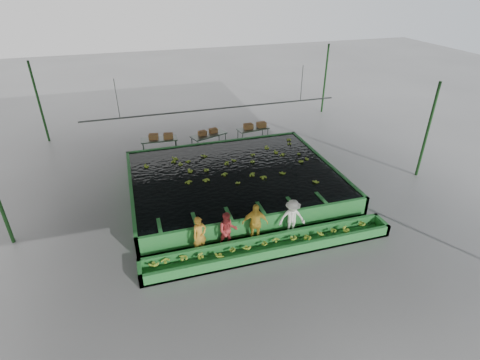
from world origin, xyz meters
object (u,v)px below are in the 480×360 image
object	(u,v)px
worker_a	(200,235)
packing_table_right	(253,135)
box_stack_left	(161,139)
sorting_trough	(271,247)
worker_d	(292,218)
worker_c	(255,223)
worker_b	(228,230)
box_stack_right	(255,128)
flotation_tank	(234,180)
box_stack_mid	(208,134)
packing_table_mid	(209,142)
packing_table_left	(160,146)

from	to	relation	value
worker_a	packing_table_right	bearing A→B (deg)	40.47
box_stack_left	packing_table_right	bearing A→B (deg)	1.37
sorting_trough	worker_d	size ratio (longest dim) A/B	6.09
worker_a	worker_c	bearing A→B (deg)	-20.29
worker_d	box_stack_left	xyz separation A→B (m)	(-4.15, 9.45, 0.13)
worker_b	packing_table_right	xyz separation A→B (m)	(4.27, 9.58, -0.34)
sorting_trough	packing_table_right	bearing A→B (deg)	75.09
worker_b	packing_table_right	distance (m)	10.50
worker_d	box_stack_right	xyz separation A→B (m)	(1.71, 9.63, 0.08)
worker_c	packing_table_right	xyz separation A→B (m)	(3.15, 9.58, -0.44)
flotation_tank	sorting_trough	bearing A→B (deg)	-90.00
box_stack_mid	sorting_trough	bearing A→B (deg)	-88.98
flotation_tank	box_stack_left	bearing A→B (deg)	119.85
worker_b	box_stack_right	size ratio (longest dim) A/B	1.10
worker_a	box_stack_left	bearing A→B (deg)	71.85
worker_b	packing_table_mid	distance (m)	9.34
packing_table_left	box_stack_right	bearing A→B (deg)	1.53
sorting_trough	box_stack_mid	xyz separation A→B (m)	(-0.18, 10.12, 0.73)
worker_b	box_stack_right	xyz separation A→B (m)	(4.41, 9.63, 0.11)
packing_table_left	worker_b	bearing A→B (deg)	-80.55
worker_a	box_stack_right	world-z (taller)	worker_a
worker_b	worker_d	size ratio (longest dim) A/B	0.96
box_stack_right	box_stack_mid	bearing A→B (deg)	-174.36
worker_c	worker_b	bearing A→B (deg)	-166.26
packing_table_mid	packing_table_left	bearing A→B (deg)	175.50
flotation_tank	worker_c	distance (m)	4.34
sorting_trough	box_stack_right	world-z (taller)	box_stack_right
sorting_trough	worker_d	bearing A→B (deg)	33.73
flotation_tank	worker_b	xyz separation A→B (m)	(-1.50, -4.30, 0.33)
packing_table_mid	packing_table_right	distance (m)	2.94
sorting_trough	worker_c	size ratio (longest dim) A/B	5.65
worker_a	worker_c	distance (m)	2.21
worker_c	worker_d	bearing A→B (deg)	13.74
packing_table_mid	worker_d	bearing A→B (deg)	-81.67
worker_c	box_stack_right	xyz separation A→B (m)	(3.29, 9.63, 0.01)
flotation_tank	worker_b	world-z (taller)	worker_b
packing_table_right	box_stack_right	xyz separation A→B (m)	(0.14, 0.04, 0.45)
box_stack_left	box_stack_mid	distance (m)	2.78
box_stack_left	box_stack_right	bearing A→B (deg)	1.77
worker_d	packing_table_mid	world-z (taller)	worker_d
packing_table_mid	packing_table_right	size ratio (longest dim) A/B	1.09
worker_b	worker_d	xyz separation A→B (m)	(2.70, 0.00, 0.04)
packing_table_right	box_stack_mid	world-z (taller)	box_stack_mid
flotation_tank	box_stack_right	distance (m)	6.09
worker_c	worker_d	size ratio (longest dim) A/B	1.08
packing_table_left	packing_table_right	xyz separation A→B (m)	(5.84, 0.12, -0.03)
packing_table_right	box_stack_left	bearing A→B (deg)	-178.63
worker_b	worker_a	bearing A→B (deg)	-174.17
packing_table_left	box_stack_mid	world-z (taller)	box_stack_mid
worker_d	box_stack_left	distance (m)	10.32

